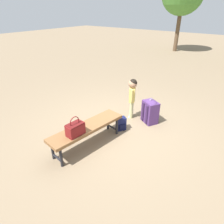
{
  "coord_description": "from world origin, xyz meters",
  "views": [
    {
      "loc": [
        -3.09,
        -2.2,
        2.47
      ],
      "look_at": [
        -0.08,
        0.05,
        0.45
      ],
      "focal_mm": 31.47,
      "sensor_mm": 36.0,
      "label": 1
    }
  ],
  "objects_px": {
    "backpack_large": "(150,111)",
    "backpack_small": "(121,123)",
    "handbag": "(75,129)",
    "child_standing": "(132,92)",
    "park_bench": "(87,129)"
  },
  "relations": [
    {
      "from": "park_bench",
      "to": "child_standing",
      "type": "distance_m",
      "value": 1.52
    },
    {
      "from": "handbag",
      "to": "child_standing",
      "type": "height_order",
      "value": "child_standing"
    },
    {
      "from": "child_standing",
      "to": "backpack_small",
      "type": "height_order",
      "value": "child_standing"
    },
    {
      "from": "park_bench",
      "to": "backpack_large",
      "type": "relative_size",
      "value": 2.66
    },
    {
      "from": "park_bench",
      "to": "backpack_large",
      "type": "bearing_deg",
      "value": -19.87
    },
    {
      "from": "handbag",
      "to": "backpack_large",
      "type": "height_order",
      "value": "handbag"
    },
    {
      "from": "child_standing",
      "to": "backpack_large",
      "type": "bearing_deg",
      "value": -82.09
    },
    {
      "from": "child_standing",
      "to": "backpack_large",
      "type": "height_order",
      "value": "child_standing"
    },
    {
      "from": "park_bench",
      "to": "backpack_large",
      "type": "distance_m",
      "value": 1.66
    },
    {
      "from": "park_bench",
      "to": "backpack_large",
      "type": "height_order",
      "value": "backpack_large"
    },
    {
      "from": "handbag",
      "to": "backpack_small",
      "type": "xyz_separation_m",
      "value": [
        1.2,
        -0.16,
        -0.4
      ]
    },
    {
      "from": "backpack_large",
      "to": "backpack_small",
      "type": "distance_m",
      "value": 0.79
    },
    {
      "from": "park_bench",
      "to": "backpack_small",
      "type": "relative_size",
      "value": 4.73
    },
    {
      "from": "handbag",
      "to": "child_standing",
      "type": "bearing_deg",
      "value": -1.62
    },
    {
      "from": "park_bench",
      "to": "handbag",
      "type": "distance_m",
      "value": 0.37
    }
  ]
}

